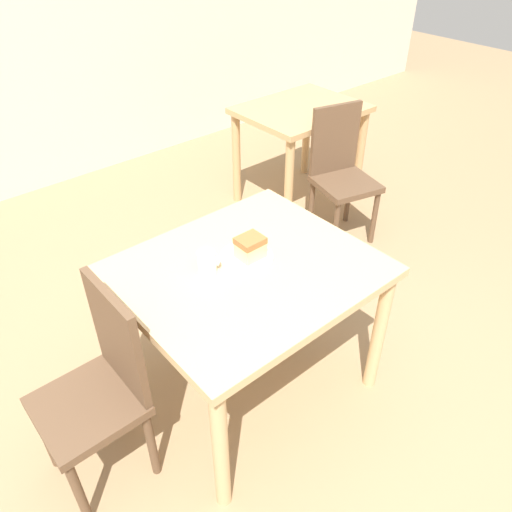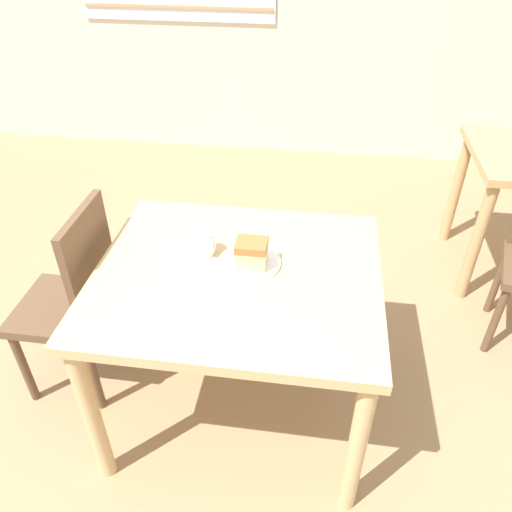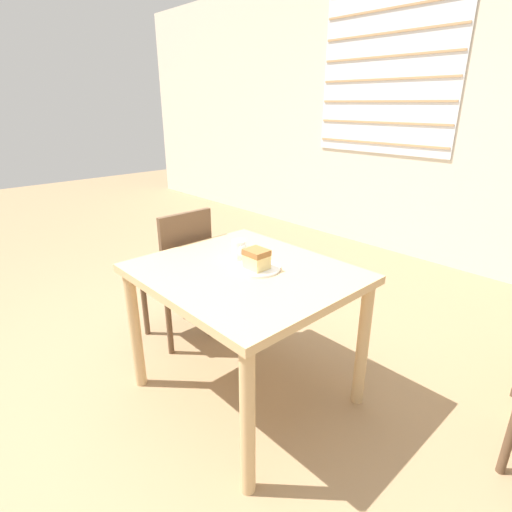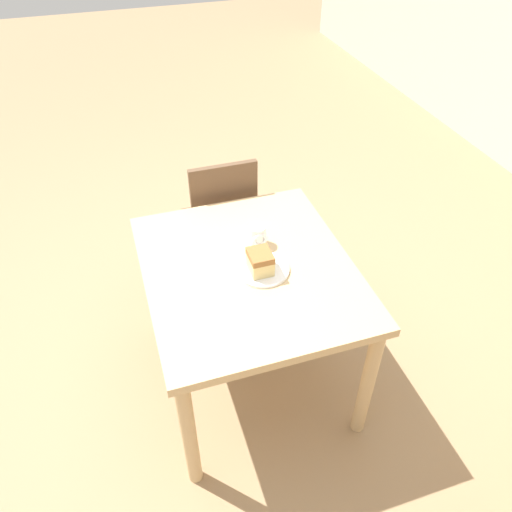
{
  "view_description": "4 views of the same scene",
  "coord_description": "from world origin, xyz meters",
  "px_view_note": "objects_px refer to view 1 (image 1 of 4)",
  "views": [
    {
      "loc": [
        -0.88,
        -0.85,
        1.98
      ],
      "look_at": [
        0.18,
        0.4,
        0.75
      ],
      "focal_mm": 35.0,
      "sensor_mm": 36.0,
      "label": 1
    },
    {
      "loc": [
        0.39,
        -0.96,
        1.81
      ],
      "look_at": [
        0.19,
        0.45,
        0.75
      ],
      "focal_mm": 35.0,
      "sensor_mm": 36.0,
      "label": 2
    },
    {
      "loc": [
        1.47,
        -0.77,
        1.47
      ],
      "look_at": [
        0.19,
        0.41,
        0.81
      ],
      "focal_mm": 28.0,
      "sensor_mm": 36.0,
      "label": 3
    },
    {
      "loc": [
        1.63,
        -0.06,
        2.12
      ],
      "look_at": [
        0.13,
        0.43,
        0.78
      ],
      "focal_mm": 35.0,
      "sensor_mm": 36.0,
      "label": 4
    }
  ],
  "objects_px": {
    "dining_table_near": "(248,286)",
    "plate": "(246,257)",
    "chair_far_corner": "(341,171)",
    "cake_slice": "(250,247)",
    "dining_table_far": "(300,125)",
    "chair_near_window": "(101,387)",
    "coffee_mug": "(207,262)"
  },
  "relations": [
    {
      "from": "dining_table_near",
      "to": "plate",
      "type": "distance_m",
      "value": 0.12
    },
    {
      "from": "chair_far_corner",
      "to": "cake_slice",
      "type": "distance_m",
      "value": 1.44
    },
    {
      "from": "plate",
      "to": "cake_slice",
      "type": "bearing_deg",
      "value": -57.02
    },
    {
      "from": "dining_table_near",
      "to": "dining_table_far",
      "type": "distance_m",
      "value": 1.84
    },
    {
      "from": "dining_table_far",
      "to": "chair_near_window",
      "type": "xyz_separation_m",
      "value": [
        -2.12,
        -1.1,
        -0.13
      ]
    },
    {
      "from": "dining_table_near",
      "to": "chair_near_window",
      "type": "xyz_separation_m",
      "value": [
        -0.68,
        0.05,
        -0.15
      ]
    },
    {
      "from": "chair_near_window",
      "to": "coffee_mug",
      "type": "xyz_separation_m",
      "value": [
        0.54,
        0.04,
        0.3
      ]
    },
    {
      "from": "chair_near_window",
      "to": "chair_far_corner",
      "type": "height_order",
      "value": "same"
    },
    {
      "from": "coffee_mug",
      "to": "dining_table_near",
      "type": "bearing_deg",
      "value": -31.74
    },
    {
      "from": "chair_far_corner",
      "to": "cake_slice",
      "type": "relative_size",
      "value": 8.12
    },
    {
      "from": "chair_far_corner",
      "to": "cake_slice",
      "type": "bearing_deg",
      "value": -140.06
    },
    {
      "from": "chair_far_corner",
      "to": "coffee_mug",
      "type": "height_order",
      "value": "chair_far_corner"
    },
    {
      "from": "dining_table_far",
      "to": "cake_slice",
      "type": "bearing_deg",
      "value": -141.52
    },
    {
      "from": "chair_far_corner",
      "to": "dining_table_near",
      "type": "bearing_deg",
      "value": -139.52
    },
    {
      "from": "dining_table_near",
      "to": "coffee_mug",
      "type": "relative_size",
      "value": 10.58
    },
    {
      "from": "chair_far_corner",
      "to": "coffee_mug",
      "type": "distance_m",
      "value": 1.59
    },
    {
      "from": "dining_table_far",
      "to": "cake_slice",
      "type": "relative_size",
      "value": 7.65
    },
    {
      "from": "plate",
      "to": "coffee_mug",
      "type": "distance_m",
      "value": 0.18
    },
    {
      "from": "dining_table_near",
      "to": "chair_near_window",
      "type": "relative_size",
      "value": 1.13
    },
    {
      "from": "coffee_mug",
      "to": "cake_slice",
      "type": "bearing_deg",
      "value": -14.73
    },
    {
      "from": "chair_near_window",
      "to": "plate",
      "type": "xyz_separation_m",
      "value": [
        0.71,
        0.0,
        0.26
      ]
    },
    {
      "from": "chair_near_window",
      "to": "plate",
      "type": "height_order",
      "value": "chair_near_window"
    },
    {
      "from": "dining_table_far",
      "to": "chair_far_corner",
      "type": "height_order",
      "value": "chair_far_corner"
    },
    {
      "from": "chair_near_window",
      "to": "cake_slice",
      "type": "relative_size",
      "value": 8.12
    },
    {
      "from": "chair_near_window",
      "to": "cake_slice",
      "type": "xyz_separation_m",
      "value": [
        0.72,
        -0.01,
        0.31
      ]
    },
    {
      "from": "dining_table_far",
      "to": "plate",
      "type": "bearing_deg",
      "value": -142.06
    },
    {
      "from": "chair_far_corner",
      "to": "coffee_mug",
      "type": "bearing_deg",
      "value": -144.51
    },
    {
      "from": "chair_far_corner",
      "to": "cake_slice",
      "type": "xyz_separation_m",
      "value": [
        -1.28,
        -0.6,
        0.31
      ]
    },
    {
      "from": "chair_near_window",
      "to": "chair_far_corner",
      "type": "xyz_separation_m",
      "value": [
        2.0,
        0.59,
        0.0
      ]
    },
    {
      "from": "plate",
      "to": "coffee_mug",
      "type": "height_order",
      "value": "coffee_mug"
    },
    {
      "from": "dining_table_near",
      "to": "chair_far_corner",
      "type": "height_order",
      "value": "chair_far_corner"
    },
    {
      "from": "dining_table_far",
      "to": "chair_far_corner",
      "type": "relative_size",
      "value": 0.94
    }
  ]
}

